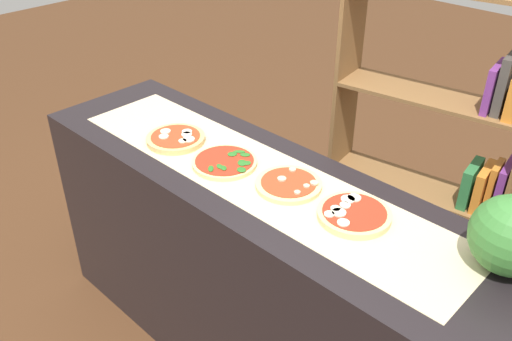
{
  "coord_description": "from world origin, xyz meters",
  "views": [
    {
      "loc": [
        1.16,
        -1.21,
        2.01
      ],
      "look_at": [
        0.0,
        0.0,
        0.96
      ],
      "focal_mm": 38.6,
      "sensor_mm": 36.0,
      "label": 1
    }
  ],
  "objects_px": {
    "pizza_mushroom_2": "(289,184)",
    "pizza_mozzarella_3": "(354,214)",
    "watermelon": "(511,235)",
    "pizza_mozzarella_0": "(176,138)",
    "bookshelf": "(446,159)",
    "pizza_spinach_1": "(225,162)"
  },
  "relations": [
    {
      "from": "pizza_spinach_1",
      "to": "pizza_mushroom_2",
      "type": "distance_m",
      "value": 0.27
    },
    {
      "from": "pizza_spinach_1",
      "to": "bookshelf",
      "type": "distance_m",
      "value": 1.14
    },
    {
      "from": "pizza_mozzarella_0",
      "to": "pizza_spinach_1",
      "type": "height_order",
      "value": "pizza_mozzarella_0"
    },
    {
      "from": "pizza_mushroom_2",
      "to": "watermelon",
      "type": "height_order",
      "value": "watermelon"
    },
    {
      "from": "watermelon",
      "to": "bookshelf",
      "type": "height_order",
      "value": "bookshelf"
    },
    {
      "from": "pizza_mozzarella_3",
      "to": "watermelon",
      "type": "bearing_deg",
      "value": 12.71
    },
    {
      "from": "pizza_mushroom_2",
      "to": "pizza_mozzarella_3",
      "type": "height_order",
      "value": "pizza_mozzarella_3"
    },
    {
      "from": "pizza_spinach_1",
      "to": "bookshelf",
      "type": "xyz_separation_m",
      "value": [
        0.4,
        1.04,
        -0.26
      ]
    },
    {
      "from": "pizza_mozzarella_0",
      "to": "pizza_mushroom_2",
      "type": "xyz_separation_m",
      "value": [
        0.54,
        0.07,
        -0.0
      ]
    },
    {
      "from": "pizza_mozzarella_3",
      "to": "bookshelf",
      "type": "height_order",
      "value": "bookshelf"
    },
    {
      "from": "pizza_mozzarella_3",
      "to": "bookshelf",
      "type": "bearing_deg",
      "value": 97.97
    },
    {
      "from": "pizza_mozzarella_0",
      "to": "bookshelf",
      "type": "bearing_deg",
      "value": 57.38
    },
    {
      "from": "pizza_mozzarella_0",
      "to": "watermelon",
      "type": "xyz_separation_m",
      "value": [
        1.25,
        0.17,
        0.1
      ]
    },
    {
      "from": "bookshelf",
      "to": "pizza_mozzarella_3",
      "type": "bearing_deg",
      "value": -82.03
    },
    {
      "from": "pizza_mushroom_2",
      "to": "watermelon",
      "type": "xyz_separation_m",
      "value": [
        0.71,
        0.11,
        0.1
      ]
    },
    {
      "from": "pizza_mushroom_2",
      "to": "bookshelf",
      "type": "relative_size",
      "value": 0.16
    },
    {
      "from": "watermelon",
      "to": "bookshelf",
      "type": "xyz_separation_m",
      "value": [
        -0.58,
        0.87,
        -0.37
      ]
    },
    {
      "from": "pizza_mozzarella_0",
      "to": "bookshelf",
      "type": "distance_m",
      "value": 1.27
    },
    {
      "from": "pizza_mozzarella_3",
      "to": "watermelon",
      "type": "height_order",
      "value": "watermelon"
    },
    {
      "from": "pizza_mozzarella_0",
      "to": "pizza_mozzarella_3",
      "type": "xyz_separation_m",
      "value": [
        0.81,
        0.08,
        0.0
      ]
    },
    {
      "from": "watermelon",
      "to": "pizza_mozzarella_0",
      "type": "bearing_deg",
      "value": -172.04
    },
    {
      "from": "watermelon",
      "to": "pizza_mushroom_2",
      "type": "bearing_deg",
      "value": -171.28
    }
  ]
}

